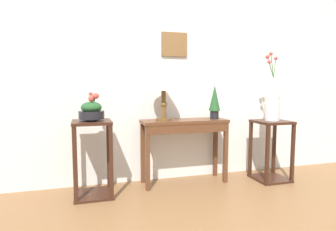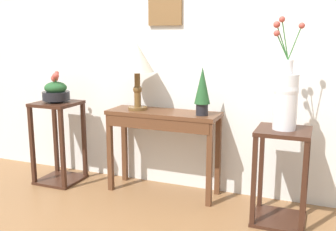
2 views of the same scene
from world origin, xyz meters
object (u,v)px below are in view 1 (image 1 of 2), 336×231
planter_bowl_wide_left (92,111)px  pedestal_stand_left (93,159)px  pedestal_stand_right (271,150)px  console_table (185,131)px  flower_vase_tall_right (273,100)px  potted_plant_on_console (215,101)px  table_lamp (164,82)px

planter_bowl_wide_left → pedestal_stand_left: bearing=132.9°
planter_bowl_wide_left → pedestal_stand_right: 2.18m
console_table → pedestal_stand_right: 1.10m
pedestal_stand_left → flower_vase_tall_right: size_ratio=0.98×
console_table → flower_vase_tall_right: (1.05, -0.18, 0.36)m
console_table → potted_plant_on_console: bearing=-2.2°
potted_plant_on_console → flower_vase_tall_right: (0.69, -0.16, 0.01)m
pedestal_stand_left → potted_plant_on_console: bearing=3.7°
pedestal_stand_left → pedestal_stand_right: size_ratio=1.08×
console_table → table_lamp: (-0.25, 0.02, 0.57)m
planter_bowl_wide_left → pedestal_stand_right: (2.11, -0.07, -0.54)m
table_lamp → planter_bowl_wide_left: table_lamp is taller
console_table → table_lamp: 0.63m
console_table → planter_bowl_wide_left: 1.10m
planter_bowl_wide_left → pedestal_stand_right: size_ratio=0.40×
potted_plant_on_console → planter_bowl_wide_left: 1.43m
pedestal_stand_right → flower_vase_tall_right: bearing=167.9°
pedestal_stand_right → potted_plant_on_console: bearing=166.5°
table_lamp → pedestal_stand_left: size_ratio=0.75×
pedestal_stand_left → console_table: bearing=5.8°
pedestal_stand_left → flower_vase_tall_right: 2.19m
potted_plant_on_console → planter_bowl_wide_left: potted_plant_on_console is taller
planter_bowl_wide_left → flower_vase_tall_right: (2.11, -0.07, 0.09)m
potted_plant_on_console → pedestal_stand_left: bearing=-176.3°
flower_vase_tall_right → console_table: bearing=170.4°
table_lamp → planter_bowl_wide_left: bearing=-170.9°
planter_bowl_wide_left → flower_vase_tall_right: flower_vase_tall_right is taller
table_lamp → pedestal_stand_right: size_ratio=0.81×
planter_bowl_wide_left → pedestal_stand_right: bearing=-1.9°
potted_plant_on_console → console_table: bearing=177.8°
console_table → planter_bowl_wide_left: planter_bowl_wide_left is taller
table_lamp → planter_bowl_wide_left: size_ratio=2.04×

